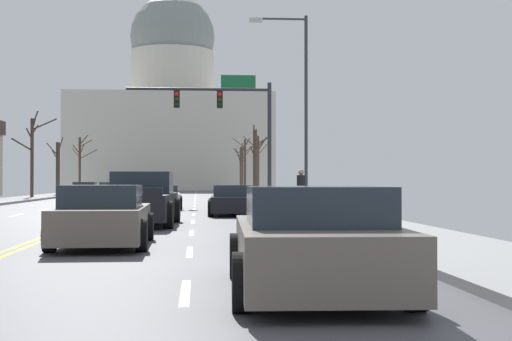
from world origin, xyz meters
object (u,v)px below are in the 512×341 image
(signal_gantry, at_px, (230,112))
(street_lamp_right, at_px, (298,95))
(pedestrian_00, at_px, (301,188))
(sedan_oncoming_00, at_px, (114,192))
(sedan_near_01, at_px, (233,201))
(sedan_near_03, at_px, (103,218))
(sedan_oncoming_01, at_px, (85,190))
(sedan_near_00, at_px, (160,198))
(pickup_truck_near_02, at_px, (140,201))
(sedan_near_04, at_px, (314,243))

(signal_gantry, xyz_separation_m, street_lamp_right, (2.46, -9.69, -0.13))
(street_lamp_right, xyz_separation_m, pedestrian_00, (-0.20, -2.22, -3.91))
(signal_gantry, bearing_deg, sedan_oncoming_00, 131.78)
(sedan_near_01, distance_m, sedan_oncoming_00, 20.37)
(sedan_near_03, relative_size, sedan_oncoming_00, 1.02)
(sedan_oncoming_01, xyz_separation_m, pedestrian_00, (12.84, -30.51, 0.48))
(sedan_near_00, relative_size, sedan_near_01, 1.02)
(signal_gantry, distance_m, sedan_near_01, 12.12)
(sedan_oncoming_01, bearing_deg, signal_gantry, -60.38)
(sedan_oncoming_01, bearing_deg, pickup_truck_near_02, -78.89)
(pickup_truck_near_02, distance_m, sedan_near_04, 14.46)
(pickup_truck_near_02, xyz_separation_m, sedan_near_04, (3.19, -14.10, -0.12))
(sedan_near_04, height_order, sedan_oncoming_00, sedan_near_04)
(pickup_truck_near_02, bearing_deg, sedan_near_01, 62.67)
(sedan_oncoming_00, bearing_deg, sedan_near_00, -74.02)
(street_lamp_right, height_order, sedan_near_03, street_lamp_right)
(sedan_near_00, distance_m, sedan_oncoming_00, 13.07)
(sedan_oncoming_00, bearing_deg, pickup_truck_near_02, -81.88)
(sedan_near_04, bearing_deg, signal_gantry, 89.40)
(sedan_near_01, bearing_deg, sedan_oncoming_00, 109.43)
(sedan_near_01, relative_size, sedan_near_04, 0.96)
(sedan_near_03, relative_size, sedan_oncoming_01, 0.97)
(signal_gantry, height_order, sedan_near_01, signal_gantry)
(sedan_near_01, relative_size, pedestrian_00, 2.58)
(sedan_oncoming_00, relative_size, sedan_oncoming_01, 0.95)
(sedan_near_00, xyz_separation_m, sedan_near_01, (3.18, -6.65, 0.03))
(sedan_near_01, bearing_deg, pickup_truck_near_02, -117.33)
(signal_gantry, distance_m, street_lamp_right, 10.00)
(sedan_near_00, relative_size, pedestrian_00, 2.62)
(sedan_near_01, distance_m, pickup_truck_near_02, 6.90)
(street_lamp_right, bearing_deg, sedan_near_04, -97.31)
(pickup_truck_near_02, bearing_deg, sedan_oncoming_01, 101.11)
(signal_gantry, xyz_separation_m, pickup_truck_near_02, (-3.52, -17.35, -4.38))
(sedan_near_00, xyz_separation_m, pickup_truck_near_02, (0.01, -12.78, 0.20))
(signal_gantry, bearing_deg, sedan_near_04, -90.60)
(sedan_near_04, bearing_deg, pedestrian_00, 82.46)
(pickup_truck_near_02, xyz_separation_m, pedestrian_00, (5.78, 5.45, 0.34))
(sedan_oncoming_00, bearing_deg, sedan_near_04, -80.21)
(street_lamp_right, height_order, sedan_near_04, street_lamp_right)
(sedan_oncoming_01, bearing_deg, street_lamp_right, -65.25)
(sedan_oncoming_00, xyz_separation_m, pedestrian_00, (9.40, -19.89, 0.47))
(sedan_near_03, bearing_deg, pedestrian_00, 64.86)
(pickup_truck_near_02, bearing_deg, street_lamp_right, 52.01)
(sedan_near_01, bearing_deg, sedan_near_03, -104.11)
(sedan_near_04, distance_m, sedan_oncoming_01, 51.10)
(street_lamp_right, xyz_separation_m, sedan_near_00, (-6.00, 5.11, -4.44))
(sedan_near_01, relative_size, sedan_oncoming_00, 0.97)
(sedan_near_03, distance_m, sedan_oncoming_01, 43.84)
(sedan_near_01, relative_size, sedan_near_03, 0.96)
(sedan_oncoming_01, bearing_deg, sedan_near_00, -73.10)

